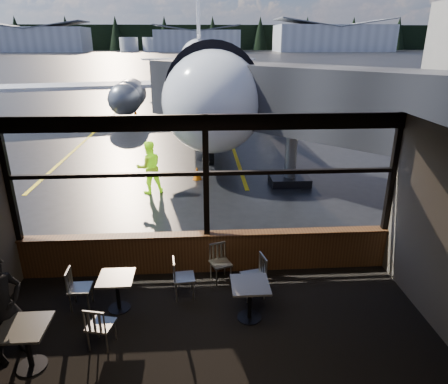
{
  "coord_description": "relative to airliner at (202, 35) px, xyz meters",
  "views": [
    {
      "loc": [
        -0.13,
        -7.77,
        4.86
      ],
      "look_at": [
        0.44,
        1.0,
        1.5
      ],
      "focal_mm": 32.0,
      "sensor_mm": 36.0,
      "label": 1
    }
  ],
  "objects": [
    {
      "name": "ground_plane",
      "position": [
        -0.23,
        100.48,
        -5.17
      ],
      "size": [
        520.0,
        520.0,
        0.0
      ],
      "primitive_type": "plane",
      "color": "black",
      "rests_on": "ground"
    },
    {
      "name": "carpet_floor",
      "position": [
        -0.23,
        -22.52,
        -5.16
      ],
      "size": [
        8.0,
        6.0,
        0.01
      ],
      "primitive_type": "cube",
      "color": "black",
      "rests_on": "ground"
    },
    {
      "name": "ceiling",
      "position": [
        -0.23,
        -22.52,
        -1.67
      ],
      "size": [
        8.0,
        6.0,
        0.04
      ],
      "primitive_type": "cube",
      "color": "#38332D",
      "rests_on": "ground"
    },
    {
      "name": "window_sill",
      "position": [
        -0.23,
        -19.52,
        -4.72
      ],
      "size": [
        8.0,
        0.28,
        0.9
      ],
      "primitive_type": "cube",
      "color": "#4C2C17",
      "rests_on": "ground"
    },
    {
      "name": "window_header",
      "position": [
        -0.23,
        -19.52,
        -1.82
      ],
      "size": [
        8.0,
        0.18,
        0.3
      ],
      "primitive_type": "cube",
      "color": "black",
      "rests_on": "ground"
    },
    {
      "name": "mullion_left",
      "position": [
        -4.18,
        -19.52,
        -2.97
      ],
      "size": [
        0.12,
        0.12,
        2.6
      ],
      "primitive_type": "cube",
      "color": "black",
      "rests_on": "ground"
    },
    {
      "name": "mullion_centre",
      "position": [
        -0.23,
        -19.52,
        -2.97
      ],
      "size": [
        0.12,
        0.12,
        2.6
      ],
      "primitive_type": "cube",
      "color": "black",
      "rests_on": "ground"
    },
    {
      "name": "mullion_right",
      "position": [
        3.72,
        -19.52,
        -2.97
      ],
      "size": [
        0.12,
        0.12,
        2.6
      ],
      "primitive_type": "cube",
      "color": "black",
      "rests_on": "ground"
    },
    {
      "name": "window_transom",
      "position": [
        -0.23,
        -19.52,
        -2.87
      ],
      "size": [
        8.0,
        0.1,
        0.08
      ],
      "primitive_type": "cube",
      "color": "black",
      "rests_on": "ground"
    },
    {
      "name": "airliner",
      "position": [
        0.0,
        0.0,
        0.0
      ],
      "size": [
        28.59,
        34.15,
        10.33
      ],
      "primitive_type": null,
      "rotation": [
        0.0,
        0.0,
        0.01
      ],
      "color": "white",
      "rests_on": "ground_plane"
    },
    {
      "name": "jet_bridge",
      "position": [
        3.37,
        -14.02,
        -2.94
      ],
      "size": [
        8.33,
        10.18,
        4.44
      ],
      "primitive_type": null,
      "color": "#2E2E31",
      "rests_on": "ground_plane"
    },
    {
      "name": "cafe_table_near",
      "position": [
        0.5,
        -21.22,
        -4.79
      ],
      "size": [
        0.68,
        0.68,
        0.75
      ],
      "primitive_type": null,
      "color": "#9F9992",
      "rests_on": "carpet_floor"
    },
    {
      "name": "cafe_table_mid",
      "position": [
        -1.97,
        -20.78,
        -4.81
      ],
      "size": [
        0.65,
        0.65,
        0.71
      ],
      "primitive_type": null,
      "color": "gray",
      "rests_on": "carpet_floor"
    },
    {
      "name": "cafe_table_left",
      "position": [
        -3.09,
        -22.18,
        -4.77
      ],
      "size": [
        0.72,
        0.72,
        0.79
      ],
      "primitive_type": null,
      "color": "#9D9990",
      "rests_on": "carpet_floor"
    },
    {
      "name": "chair_near_e",
      "position": [
        0.66,
        -20.54,
        -4.71
      ],
      "size": [
        0.59,
        0.59,
        0.91
      ],
      "primitive_type": null,
      "rotation": [
        0.0,
        0.0,
        1.79
      ],
      "color": "#AEAA9D",
      "rests_on": "carpet_floor"
    },
    {
      "name": "chair_near_w",
      "position": [
        -0.72,
        -20.45,
        -4.73
      ],
      "size": [
        0.52,
        0.52,
        0.86
      ],
      "primitive_type": null,
      "rotation": [
        0.0,
        0.0,
        -1.46
      ],
      "color": "#B2ADA1",
      "rests_on": "carpet_floor"
    },
    {
      "name": "chair_near_n",
      "position": [
        0.04,
        -19.95,
        -4.75
      ],
      "size": [
        0.59,
        0.59,
        0.84
      ],
      "primitive_type": null,
      "rotation": [
        0.0,
        0.0,
        3.48
      ],
      "color": "#A9A498",
      "rests_on": "carpet_floor"
    },
    {
      "name": "chair_mid_s",
      "position": [
        -2.06,
        -21.77,
        -4.75
      ],
      "size": [
        0.56,
        0.56,
        0.84
      ],
      "primitive_type": null,
      "rotation": [
        0.0,
        0.0,
        -0.24
      ],
      "color": "#ADA89C",
      "rests_on": "carpet_floor"
    },
    {
      "name": "chair_mid_w",
      "position": [
        -2.69,
        -20.68,
        -4.74
      ],
      "size": [
        0.47,
        0.47,
        0.85
      ],
      "primitive_type": null,
      "rotation": [
        0.0,
        0.0,
        -1.54
      ],
      "color": "#AAA699",
      "rests_on": "carpet_floor"
    },
    {
      "name": "passenger",
      "position": [
        -3.48,
        -21.9,
        -4.25
      ],
      "size": [
        0.74,
        0.8,
        1.84
      ],
      "primitive_type": "imported",
      "rotation": [
        0.0,
        0.0,
        0.97
      ],
      "color": "black",
      "rests_on": "carpet_floor"
    },
    {
      "name": "ground_crew",
      "position": [
        -2.04,
        -14.45,
        -4.28
      ],
      "size": [
        1.04,
        0.93,
        1.78
      ],
      "primitive_type": "imported",
      "rotation": [
        0.0,
        0.0,
        3.49
      ],
      "color": "#BFF219",
      "rests_on": "ground_plane"
    },
    {
      "name": "cone_nose",
      "position": [
        -0.46,
        -13.21,
        -4.93
      ],
      "size": [
        0.34,
        0.34,
        0.47
      ],
      "primitive_type": "cone",
      "color": "#F56007",
      "rests_on": "ground_plane"
    },
    {
      "name": "cone_wing",
      "position": [
        -4.49,
        -0.6,
        -4.89
      ],
      "size": [
        0.4,
        0.4,
        0.56
      ],
      "primitive_type": "cone",
      "color": "#FF4208",
      "rests_on": "ground_plane"
    },
    {
      "name": "hangar_left",
      "position": [
        -70.23,
        160.48,
        0.33
      ],
      "size": [
        45.0,
        18.0,
        11.0
      ],
      "primitive_type": null,
      "color": "silver",
      "rests_on": "ground_plane"
    },
    {
      "name": "hangar_mid",
      "position": [
        -0.23,
        165.48,
        -0.17
      ],
      "size": [
        38.0,
        15.0,
        10.0
      ],
      "primitive_type": null,
      "color": "silver",
      "rests_on": "ground_plane"
    },
    {
      "name": "hangar_right",
      "position": [
        59.77,
        158.48,
        0.83
      ],
      "size": [
        50.0,
        20.0,
        12.0
      ],
      "primitive_type": null,
      "color": "silver",
      "rests_on": "ground_plane"
    },
    {
      "name": "fuel_tank_a",
      "position": [
        -30.23,
        162.48,
        -2.17
      ],
      "size": [
        8.0,
        8.0,
        6.0
      ],
      "primitive_type": "cylinder",
      "color": "silver",
      "rests_on": "ground_plane"
    },
    {
      "name": "fuel_tank_b",
      "position": [
        -20.23,
        162.48,
        -2.17
      ],
      "size": [
        8.0,
        8.0,
        6.0
      ],
      "primitive_type": "cylinder",
      "color": "silver",
      "rests_on": "ground_plane"
    },
    {
      "name": "fuel_tank_c",
      "position": [
        -10.23,
        162.48,
        -2.17
      ],
      "size": [
        8.0,
        8.0,
        6.0
      ],
      "primitive_type": "cylinder",
      "color": "silver",
      "rests_on": "ground_plane"
    },
    {
      "name": "treeline",
      "position": [
        -0.23,
        190.48,
        0.83
      ],
      "size": [
        360.0,
        3.0,
        12.0
      ],
      "primitive_type": "cube",
      "color": "black",
      "rests_on": "ground_plane"
    }
  ]
}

